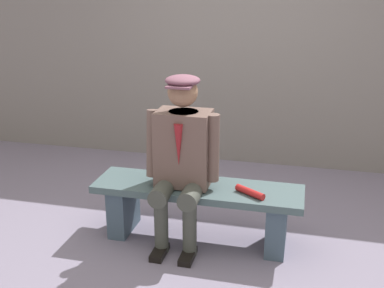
% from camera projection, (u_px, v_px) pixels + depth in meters
% --- Properties ---
extents(ground_plane, '(30.00, 30.00, 0.00)m').
position_uv_depth(ground_plane, '(197.00, 238.00, 3.90)').
color(ground_plane, slate).
extents(bench, '(1.68, 0.46, 0.48)m').
position_uv_depth(bench, '(197.00, 203.00, 3.80)').
color(bench, '#415558').
rests_on(bench, ground).
extents(seated_man, '(0.59, 0.59, 1.37)m').
position_uv_depth(seated_man, '(182.00, 154.00, 3.63)').
color(seated_man, brown).
rests_on(seated_man, ground).
extents(rolled_magazine, '(0.25, 0.19, 0.05)m').
position_uv_depth(rolled_magazine, '(250.00, 192.00, 3.57)').
color(rolled_magazine, '#B21E1E').
rests_on(rolled_magazine, bench).
extents(stadium_wall, '(12.00, 0.24, 2.44)m').
position_uv_depth(stadium_wall, '(237.00, 58.00, 5.35)').
color(stadium_wall, slate).
rests_on(stadium_wall, ground).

